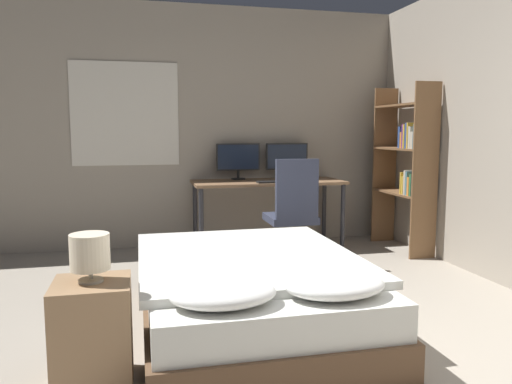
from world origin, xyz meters
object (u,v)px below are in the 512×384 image
Objects in this scene: nightstand at (93,334)px; office_chair at (292,223)px; monitor_left at (238,159)px; desk at (268,188)px; bookshelf at (409,159)px; monitor_right at (287,158)px; computer_mouse at (297,180)px; bedside_lamp at (90,253)px; bed at (251,293)px; keyboard at (273,182)px.

office_chair is at bearing 49.55° from nightstand.
nightstand is at bearing -114.41° from monitor_left.
desk is 3.33× the size of monitor_left.
desk is (1.64, 2.74, 0.40)m from nightstand.
bookshelf is at bearing -18.78° from desk.
desk reaches higher than nightstand.
computer_mouse is at bearing -93.01° from monitor_right.
nightstand is at bearing 0.00° from bedside_lamp.
bedside_lamp is 3.19m from desk.
computer_mouse is (-0.02, -0.46, -0.22)m from monitor_right.
bed is 2.82m from bookshelf.
monitor_left is 1.43× the size of keyboard.
monitor_right is (0.29, 0.23, 0.32)m from desk.
bookshelf is (1.39, 0.29, 0.58)m from office_chair.
keyboard is at bearing 56.95° from bedside_lamp.
keyboard is (-0.00, -0.23, 0.09)m from desk.
bookshelf reaches higher than bedside_lamp.
monitor_left and monitor_right have the same top height.
bedside_lamp is at bearing -123.05° from keyboard.
bookshelf reaches higher than desk.
desk is 4.77× the size of keyboard.
desk is 0.49m from monitor_right.
monitor_right is at bearing 38.76° from desk.
keyboard is 0.19× the size of bookshelf.
keyboard is 0.65m from office_chair.
office_chair is at bearing -112.03° from computer_mouse.
monitor_right reaches higher than desk.
desk is (0.69, 2.19, 0.43)m from bed.
bed is 1.60m from office_chair.
bookshelf is at bearing -32.08° from monitor_right.
bed is 1.09× the size of bookshelf.
nightstand is at bearing -143.69° from bookshelf.
bookshelf is (3.07, 2.26, 0.30)m from bedside_lamp.
keyboard reaches higher than desk.
nightstand is (-0.95, -0.55, 0.03)m from bed.
bookshelf is (2.12, 1.70, 0.76)m from bed.
office_chair is (0.73, 1.42, 0.18)m from bed.
monitor_right is at bearing 57.10° from bedside_lamp.
monitor_left is 0.59m from keyboard.
bed is at bearing 30.20° from bedside_lamp.
nightstand is 3.19m from computer_mouse.
bed is 2.57m from monitor_left.
monitor_right is 1.18m from office_chair.
monitor_left is at bearing 65.59° from nightstand.
bed is 2.15m from keyboard.
computer_mouse is (1.90, 2.52, 0.08)m from bedside_lamp.
bed is 3.93× the size of monitor_left.
bookshelf is (1.43, -0.49, 0.33)m from desk.
desk is 3.33× the size of monitor_right.
monitor_right reaches higher than nightstand.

